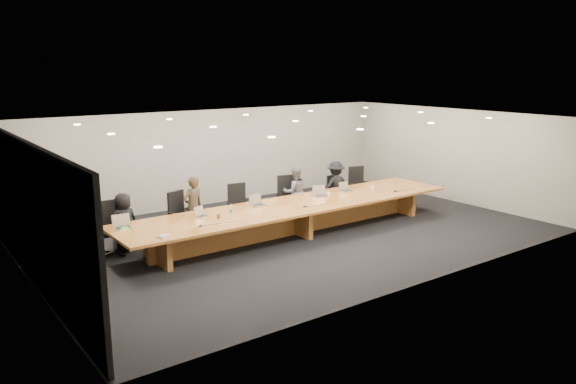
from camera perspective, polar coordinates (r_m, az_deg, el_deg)
name	(u,v)px	position (r m, az deg, el deg)	size (l,w,h in m)	color
ground	(295,234)	(13.85, 0.74, -4.26)	(12.00, 12.00, 0.00)	black
back_wall	(215,157)	(16.83, -7.48, 3.55)	(12.00, 0.02, 2.80)	beige
left_wall_panel	(32,217)	(11.10, -24.58, -2.36)	(0.08, 7.84, 2.74)	black
conference_table	(295,213)	(13.71, 0.74, -2.18)	(9.00, 1.80, 0.75)	brown
chair_far_left	(113,228)	(12.83, -17.35, -3.47)	(0.61, 0.61, 1.19)	black
chair_left	(183,215)	(13.55, -10.60, -2.31)	(0.59, 0.59, 1.16)	black
chair_mid_left	(241,206)	(14.25, -4.83, -1.43)	(0.58, 0.58, 1.15)	black
chair_mid_right	(289,198)	(15.00, 0.13, -0.57)	(0.61, 0.61, 1.20)	black
chair_right	(337,193)	(16.06, 5.04, -0.05)	(0.52, 0.52, 1.02)	black
chair_far_right	(359,185)	(16.80, 7.23, 0.66)	(0.58, 0.58, 1.14)	black
person_a	(124,222)	(12.95, -16.31, -2.95)	(0.65, 0.42, 1.32)	black
person_b	(193,207)	(13.60, -9.62, -1.49)	(0.55, 0.36, 1.50)	#332B1C
person_c	(295,192)	(15.15, 0.73, -0.01)	(0.69, 0.54, 1.42)	slate
person_d	(336,186)	(16.00, 4.86, 0.62)	(0.91, 0.52, 1.41)	black
laptop_a	(123,222)	(12.08, -16.43, -2.91)	(0.37, 0.27, 0.29)	#BDA890
laptop_b	(203,212)	(12.65, -8.67, -1.97)	(0.30, 0.22, 0.23)	beige
laptop_c	(258,200)	(13.49, -3.03, -0.83)	(0.35, 0.26, 0.28)	tan
laptop_d	(321,191)	(14.47, 3.39, 0.11)	(0.36, 0.26, 0.28)	#B9A58D
laptop_e	(347,187)	(15.11, 5.99, 0.54)	(0.32, 0.24, 0.26)	#BDAE90
water_bottle	(231,211)	(12.63, -5.78, -1.93)	(0.07, 0.07, 0.23)	silver
amber_mug	(218,216)	(12.46, -7.09, -2.47)	(0.08, 0.08, 0.10)	brown
paper_cup_near	(328,194)	(14.56, 4.13, -0.20)	(0.08, 0.08, 0.10)	white
paper_cup_far	(372,188)	(15.40, 8.58, 0.40)	(0.09, 0.09, 0.10)	white
notepad	(123,229)	(12.05, -16.37, -3.64)	(0.24, 0.19, 0.01)	white
lime_gadget	(124,228)	(12.03, -16.31, -3.56)	(0.17, 0.10, 0.03)	#66C133
av_box	(163,236)	(11.34, -12.56, -4.38)	(0.22, 0.16, 0.03)	#B9BABE
mic_left	(201,226)	(11.93, -8.85, -3.39)	(0.11, 0.11, 0.03)	black
mic_center	(305,206)	(13.40, 1.77, -1.45)	(0.13, 0.13, 0.03)	black
mic_right	(395,191)	(15.30, 10.85, 0.11)	(0.13, 0.13, 0.03)	black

